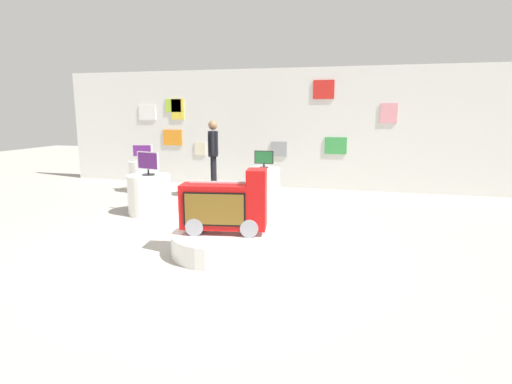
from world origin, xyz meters
TOP-DOWN VIEW (x-y plane):
  - ground_plane at (0.00, 0.00)m, footprint 30.00×30.00m
  - back_wall_display at (-0.01, 5.11)m, footprint 11.74×0.13m
  - main_display_pedestal at (0.36, -0.13)m, footprint 1.43×1.43m
  - novelty_firetruck_tv at (0.38, -0.13)m, footprint 1.19×0.56m
  - display_pedestal_left_rear at (-1.74, 1.66)m, footprint 0.80×0.80m
  - tv_on_left_rear at (-1.74, 1.65)m, footprint 0.50×0.24m
  - display_pedestal_center_rear at (0.10, 3.20)m, footprint 0.67×0.67m
  - tv_on_center_rear at (0.10, 3.19)m, footprint 0.41×0.19m
  - display_pedestal_right_rear at (-2.99, 3.65)m, footprint 0.68×0.68m
  - tv_on_right_rear at (-2.99, 3.64)m, footprint 0.46×0.21m
  - shopper_browsing_near_truck at (-1.08, 3.34)m, footprint 0.30×0.54m

SIDE VIEW (x-z plane):
  - ground_plane at x=0.00m, z-range 0.00..0.00m
  - main_display_pedestal at x=0.36m, z-range 0.00..0.29m
  - display_pedestal_left_rear at x=-1.74m, z-range 0.00..0.74m
  - display_pedestal_center_rear at x=0.10m, z-range 0.00..0.74m
  - display_pedestal_right_rear at x=-2.99m, z-range 0.00..0.74m
  - novelty_firetruck_tv at x=0.38m, z-range 0.21..1.08m
  - tv_on_center_rear at x=0.10m, z-range 0.76..1.12m
  - tv_on_right_rear at x=-2.99m, z-range 0.76..1.16m
  - tv_on_left_rear at x=-1.74m, z-range 0.76..1.20m
  - shopper_browsing_near_truck at x=-1.08m, z-range 0.15..1.87m
  - back_wall_display at x=-0.01m, z-range 0.00..2.96m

